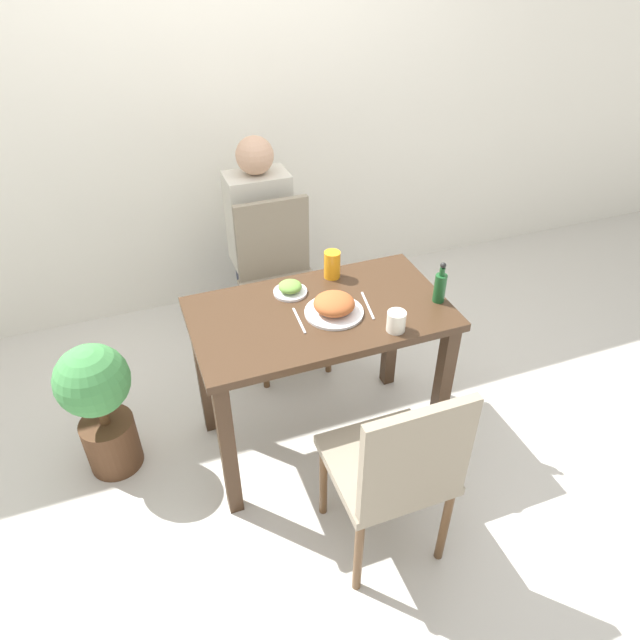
% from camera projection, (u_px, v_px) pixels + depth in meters
% --- Properties ---
extents(ground_plane, '(16.00, 16.00, 0.00)m').
position_uv_depth(ground_plane, '(320.00, 436.00, 2.82)').
color(ground_plane, beige).
extents(wall_back, '(8.00, 0.05, 2.60)m').
position_uv_depth(wall_back, '(228.00, 89.00, 3.13)').
color(wall_back, white).
rests_on(wall_back, ground_plane).
extents(dining_table, '(1.07, 0.60, 0.76)m').
position_uv_depth(dining_table, '(320.00, 336.00, 2.44)').
color(dining_table, '#3D2819').
rests_on(dining_table, ground_plane).
extents(chair_near, '(0.42, 0.42, 0.90)m').
position_uv_depth(chair_near, '(397.00, 468.00, 2.02)').
color(chair_near, gray).
rests_on(chair_near, ground_plane).
extents(chair_far, '(0.42, 0.42, 0.90)m').
position_uv_depth(chair_far, '(280.00, 277.00, 3.05)').
color(chair_far, gray).
rests_on(chair_far, ground_plane).
extents(food_plate, '(0.24, 0.24, 0.09)m').
position_uv_depth(food_plate, '(334.00, 306.00, 2.32)').
color(food_plate, white).
rests_on(food_plate, dining_table).
extents(side_plate, '(0.15, 0.15, 0.06)m').
position_uv_depth(side_plate, '(290.00, 288.00, 2.45)').
color(side_plate, white).
rests_on(side_plate, dining_table).
extents(drink_cup, '(0.08, 0.08, 0.08)m').
position_uv_depth(drink_cup, '(396.00, 321.00, 2.23)').
color(drink_cup, silver).
rests_on(drink_cup, dining_table).
extents(juice_glass, '(0.07, 0.07, 0.13)m').
position_uv_depth(juice_glass, '(332.00, 265.00, 2.54)').
color(juice_glass, orange).
rests_on(juice_glass, dining_table).
extents(sauce_bottle, '(0.05, 0.05, 0.19)m').
position_uv_depth(sauce_bottle, '(440.00, 286.00, 2.38)').
color(sauce_bottle, '#194C23').
rests_on(sauce_bottle, dining_table).
extents(fork_utensil, '(0.02, 0.18, 0.00)m').
position_uv_depth(fork_utensil, '(299.00, 320.00, 2.30)').
color(fork_utensil, silver).
rests_on(fork_utensil, dining_table).
extents(spoon_utensil, '(0.04, 0.20, 0.00)m').
position_uv_depth(spoon_utensil, '(368.00, 305.00, 2.39)').
color(spoon_utensil, silver).
rests_on(spoon_utensil, dining_table).
extents(potted_plant_left, '(0.31, 0.31, 0.68)m').
position_uv_depth(potted_plant_left, '(99.00, 402.00, 2.45)').
color(potted_plant_left, '#51331E').
rests_on(potted_plant_left, ground_plane).
extents(person_figure, '(0.34, 0.22, 1.17)m').
position_uv_depth(person_figure, '(261.00, 239.00, 3.24)').
color(person_figure, '#2D3347').
rests_on(person_figure, ground_plane).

